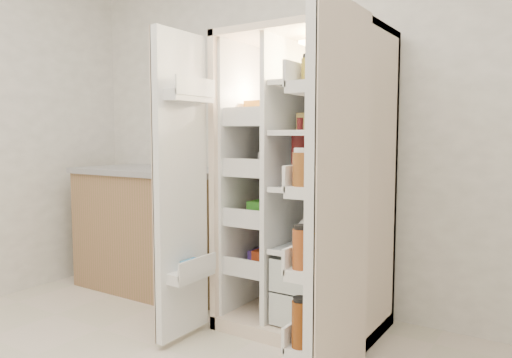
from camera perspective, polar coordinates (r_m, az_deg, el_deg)
The scene contains 5 objects.
wall_back at distance 3.36m, azimuth 6.76°, elevation 7.91°, with size 4.00×0.02×2.70m, color white.
refrigerator at distance 3.01m, azimuth 6.43°, elevation -3.28°, with size 0.92×0.70×1.80m.
freezer_door at distance 2.78m, azimuth -8.76°, elevation -0.98°, with size 0.15×0.40×1.72m.
fridge_door at distance 2.17m, azimuth 9.28°, elevation -3.24°, with size 0.17×0.58×1.72m.
kitchen_counter at distance 3.83m, azimuth -11.33°, elevation -5.72°, with size 1.29×0.69×0.94m.
Camera 1 is at (1.48, -1.02, 1.18)m, focal length 34.00 mm.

